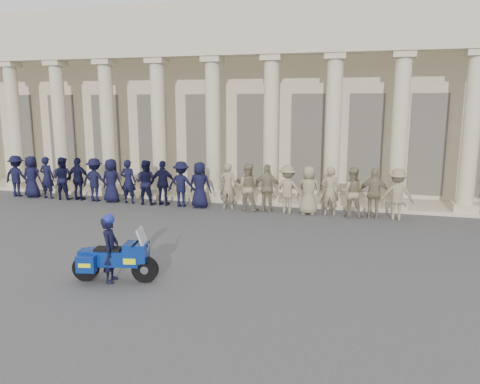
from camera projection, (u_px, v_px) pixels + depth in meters
name	position (u px, v px, depth m)	size (l,w,h in m)	color
ground	(168.00, 259.00, 13.25)	(90.00, 90.00, 0.00)	#404043
building	(273.00, 99.00, 26.36)	(40.00, 12.50, 9.00)	#C5B694
officer_rank	(186.00, 184.00, 19.69)	(18.21, 0.73, 1.93)	black
motorcycle	(116.00, 258.00, 11.46)	(2.13, 1.03, 1.38)	black
rider	(110.00, 248.00, 11.42)	(0.50, 0.66, 1.72)	black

